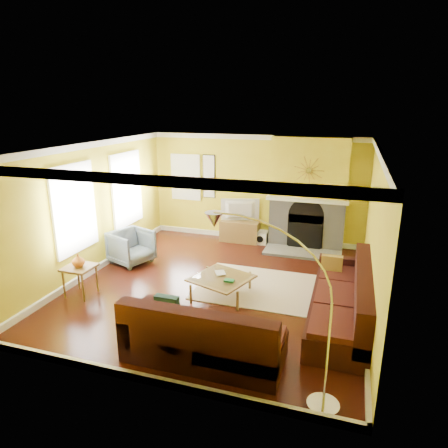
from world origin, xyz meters
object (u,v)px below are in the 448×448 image
(media_console, at_px, (240,231))
(sectional_sofa, at_px, (264,294))
(armchair, at_px, (131,247))
(side_table, at_px, (81,281))
(arc_lamp, at_px, (275,314))
(coffee_table, at_px, (221,286))

(media_console, bearing_deg, sectional_sofa, -68.76)
(armchair, height_order, side_table, armchair)
(side_table, bearing_deg, armchair, 86.95)
(media_console, distance_m, arc_lamp, 5.83)
(sectional_sofa, xyz_separation_m, armchair, (-3.32, 1.49, -0.08))
(media_console, bearing_deg, arc_lamp, -70.56)
(coffee_table, height_order, arc_lamp, arc_lamp)
(side_table, bearing_deg, media_console, 62.58)
(arc_lamp, bearing_deg, sectional_sofa, 105.63)
(coffee_table, xyz_separation_m, media_console, (-0.51, 3.08, 0.08))
(media_console, distance_m, armchair, 2.88)
(side_table, bearing_deg, sectional_sofa, 3.25)
(sectional_sofa, height_order, media_console, sectional_sofa)
(coffee_table, distance_m, side_table, 2.61)
(coffee_table, height_order, side_table, side_table)
(media_console, height_order, arc_lamp, arc_lamp)
(coffee_table, height_order, media_console, media_console)
(sectional_sofa, relative_size, armchair, 4.27)
(sectional_sofa, xyz_separation_m, coffee_table, (-0.91, 0.57, -0.26))
(coffee_table, bearing_deg, sectional_sofa, -31.81)
(media_console, height_order, armchair, armchair)
(armchair, height_order, arc_lamp, arc_lamp)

